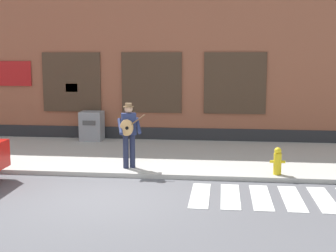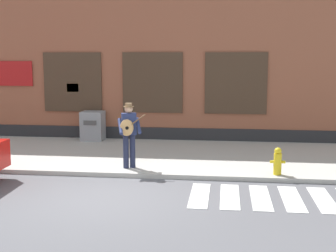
# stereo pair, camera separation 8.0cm
# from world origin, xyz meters

# --- Properties ---
(ground_plane) EXTENTS (160.00, 160.00, 0.00)m
(ground_plane) POSITION_xyz_m (0.00, 0.00, 0.00)
(ground_plane) COLOR #56565B
(sidewalk) EXTENTS (28.00, 5.01, 0.12)m
(sidewalk) POSITION_xyz_m (0.00, 4.19, 0.06)
(sidewalk) COLOR #ADAAA3
(sidewalk) RESTS_ON ground
(building_backdrop) EXTENTS (28.00, 4.06, 6.66)m
(building_backdrop) POSITION_xyz_m (-0.00, 8.69, 3.33)
(building_backdrop) COLOR #99563D
(building_backdrop) RESTS_ON ground
(crosswalk) EXTENTS (5.78, 1.90, 0.01)m
(crosswalk) POSITION_xyz_m (4.73, 0.39, 0.01)
(crosswalk) COLOR silver
(crosswalk) RESTS_ON ground
(busker) EXTENTS (0.78, 0.67, 1.74)m
(busker) POSITION_xyz_m (0.05, 2.27, 1.12)
(busker) COLOR #1E233D
(busker) RESTS_ON sidewalk
(utility_box) EXTENTS (0.77, 0.70, 1.03)m
(utility_box) POSITION_xyz_m (-2.09, 6.24, 0.63)
(utility_box) COLOR gray
(utility_box) RESTS_ON sidewalk
(fire_hydrant) EXTENTS (0.38, 0.20, 0.70)m
(fire_hydrant) POSITION_xyz_m (3.92, 2.04, 0.46)
(fire_hydrant) COLOR gold
(fire_hydrant) RESTS_ON sidewalk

